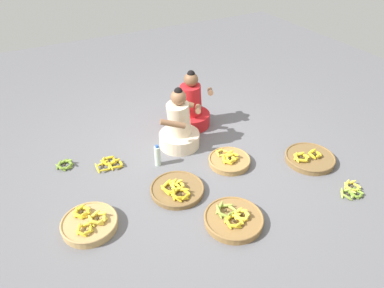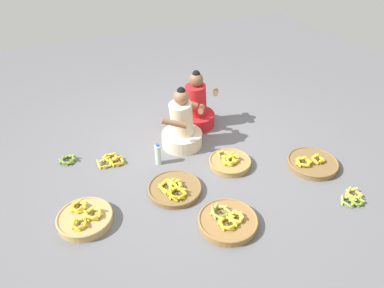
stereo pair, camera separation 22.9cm
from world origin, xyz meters
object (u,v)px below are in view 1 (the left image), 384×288
at_px(loose_bananas_near_vendor, 110,163).
at_px(loose_bananas_back_left, 352,191).
at_px(vendor_woman_behind, 191,108).
at_px(banana_basket_front_center, 177,189).
at_px(banana_basket_near_bicycle, 229,160).
at_px(vendor_woman_front, 179,128).
at_px(water_bottle, 158,156).
at_px(banana_basket_front_right, 90,223).
at_px(banana_basket_back_center, 234,219).
at_px(banana_basket_back_right, 310,158).
at_px(loose_bananas_mid_right, 65,165).

bearing_deg(loose_bananas_near_vendor, loose_bananas_back_left, -38.13).
distance_m(vendor_woman_behind, banana_basket_front_center, 1.44).
distance_m(banana_basket_front_center, banana_basket_near_bicycle, 0.80).
relative_size(vendor_woman_front, water_bottle, 2.91).
distance_m(vendor_woman_behind, banana_basket_front_right, 2.17).
height_order(banana_basket_near_bicycle, banana_basket_back_center, banana_basket_back_center).
height_order(banana_basket_near_bicycle, loose_bananas_near_vendor, banana_basket_near_bicycle).
bearing_deg(banana_basket_back_right, banana_basket_front_center, 171.25).
relative_size(vendor_woman_front, banana_basket_back_center, 1.39).
xyz_separation_m(banana_basket_front_center, banana_basket_front_right, (-0.98, -0.05, 0.01)).
relative_size(vendor_woman_behind, banana_basket_near_bicycle, 1.62).
height_order(banana_basket_front_center, loose_bananas_back_left, banana_basket_front_center).
relative_size(banana_basket_back_center, water_bottle, 2.10).
bearing_deg(banana_basket_near_bicycle, banana_basket_back_right, -25.19).
bearing_deg(vendor_woman_front, loose_bananas_back_left, -53.55).
bearing_deg(banana_basket_front_right, water_bottle, 31.33).
height_order(vendor_woman_front, banana_basket_back_right, vendor_woman_front).
height_order(banana_basket_front_right, loose_bananas_mid_right, banana_basket_front_right).
bearing_deg(banana_basket_back_center, banana_basket_front_center, 114.15).
height_order(banana_basket_front_center, banana_basket_front_right, banana_basket_front_right).
height_order(banana_basket_near_bicycle, loose_bananas_back_left, banana_basket_near_bicycle).
relative_size(banana_basket_front_right, loose_bananas_back_left, 1.64).
bearing_deg(loose_bananas_near_vendor, banana_basket_back_right, -26.13).
relative_size(vendor_woman_behind, banana_basket_back_center, 1.38).
bearing_deg(vendor_woman_front, water_bottle, -149.48).
bearing_deg(loose_bananas_mid_right, banana_basket_back_center, -53.06).
bearing_deg(banana_basket_front_right, banana_basket_near_bicycle, 7.00).
relative_size(vendor_woman_front, banana_basket_back_right, 1.37).
bearing_deg(vendor_woman_front, vendor_woman_behind, 45.60).
bearing_deg(banana_basket_back_right, loose_bananas_back_left, -88.82).
bearing_deg(banana_basket_back_right, vendor_woman_front, 139.81).
height_order(loose_bananas_near_vendor, loose_bananas_back_left, loose_bananas_near_vendor).
relative_size(banana_basket_front_center, banana_basket_near_bicycle, 1.17).
xyz_separation_m(banana_basket_front_right, loose_bananas_near_vendor, (0.48, 0.86, -0.03)).
bearing_deg(banana_basket_front_center, banana_basket_back_center, -65.85).
distance_m(vendor_woman_front, banana_basket_back_center, 1.48).
xyz_separation_m(vendor_woman_front, banana_basket_back_center, (-0.13, -1.46, -0.22)).
bearing_deg(banana_basket_near_bicycle, water_bottle, 153.27).
relative_size(loose_bananas_near_vendor, loose_bananas_mid_right, 1.37).
distance_m(banana_basket_front_center, water_bottle, 0.56).
bearing_deg(loose_bananas_back_left, water_bottle, 138.94).
bearing_deg(vendor_woman_behind, banana_basket_front_center, -124.27).
xyz_separation_m(banana_basket_near_bicycle, loose_bananas_near_vendor, (-1.29, 0.65, -0.02)).
xyz_separation_m(banana_basket_front_right, banana_basket_back_right, (2.65, -0.20, -0.01)).
height_order(banana_basket_near_bicycle, loose_bananas_mid_right, banana_basket_near_bicycle).
distance_m(vendor_woman_behind, water_bottle, 1.02).
bearing_deg(vendor_woman_front, banana_basket_front_center, -118.32).
relative_size(banana_basket_back_center, loose_bananas_back_left, 1.76).
height_order(loose_bananas_mid_right, water_bottle, water_bottle).
height_order(vendor_woman_front, banana_basket_near_bicycle, vendor_woman_front).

